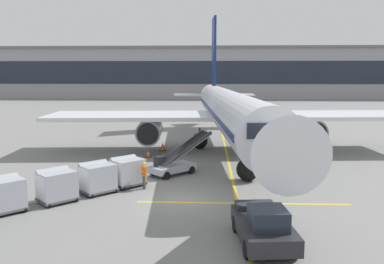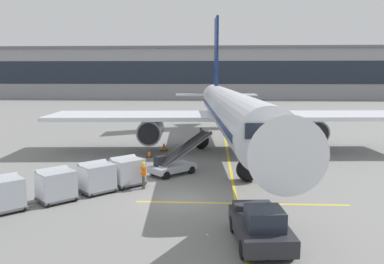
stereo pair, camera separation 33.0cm
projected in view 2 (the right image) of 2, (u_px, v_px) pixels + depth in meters
ground_plane at (180, 200)px, 22.95m from camera, size 600.00×600.00×0.00m
parked_airplane at (230, 111)px, 37.50m from camera, size 34.15×43.54×14.80m
belt_loader at (175, 162)px, 28.94m from camera, size 4.64×4.69×2.91m
baggage_cart_lead at (127, 171)px, 25.83m from camera, size 2.55×2.54×1.91m
baggage_cart_second at (97, 177)px, 24.32m from camera, size 2.55×2.54×1.91m
baggage_cart_third at (56, 184)px, 22.61m from camera, size 2.55×2.54×1.91m
baggage_cart_fourth at (3, 193)px, 20.93m from camera, size 2.55×2.54×1.91m
pushback_tug at (260, 226)px, 16.89m from camera, size 2.53×4.59×1.83m
ground_crew_by_loader at (126, 171)px, 25.82m from camera, size 0.43×0.46×1.74m
ground_crew_by_carts at (143, 173)px, 25.16m from camera, size 0.39×0.52×1.74m
ground_crew_marshaller at (113, 172)px, 25.61m from camera, size 0.54×0.36×1.74m
safety_cone_engine_keepout at (149, 154)px, 35.01m from camera, size 0.52×0.52×0.60m
safety_cone_wingtip at (164, 147)px, 37.92m from camera, size 0.67×0.67×0.75m
apron_guidance_line_lead_in at (227, 152)px, 37.27m from camera, size 0.20×110.00×0.01m
apron_guidance_line_stop_bar at (242, 203)px, 22.39m from camera, size 12.00×0.20×0.01m
terminal_building at (205, 73)px, 125.28m from camera, size 140.82×20.74×15.38m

